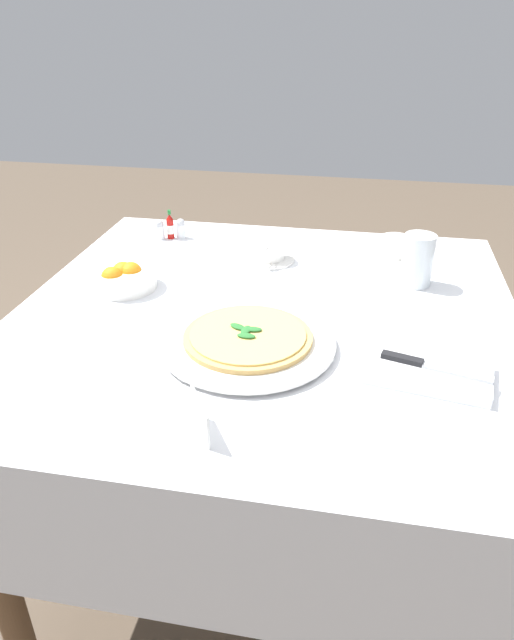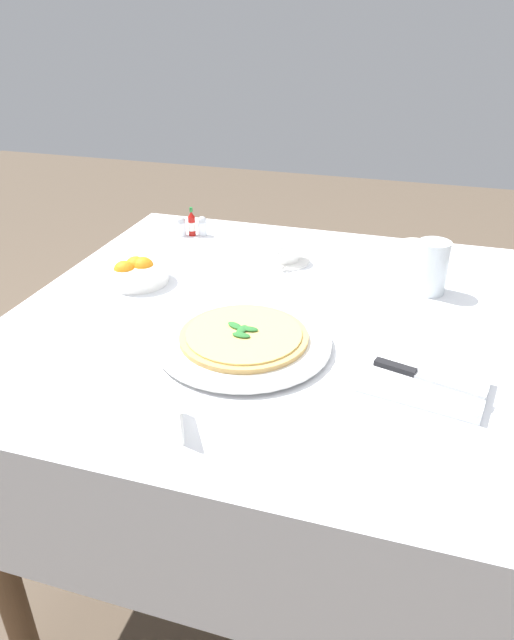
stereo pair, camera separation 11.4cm
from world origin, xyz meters
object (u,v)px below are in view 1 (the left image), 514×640
object	(u,v)px
hot_sauce_bottle	(170,227)
pepper_shaker	(160,230)
dinner_knife	(430,366)
salt_shaker	(181,229)
coffee_cup_center_back	(270,250)
napkin_folded	(428,372)
pizza_plate	(248,342)
citrus_bowl	(124,278)
pizza	(248,336)
coffee_cup_right_edge	(395,248)
menu_card	(200,417)
water_glass_left_edge	(417,263)

from	to	relation	value
hot_sauce_bottle	pepper_shaker	world-z (taller)	hot_sauce_bottle
dinner_knife	salt_shaker	world-z (taller)	salt_shaker
coffee_cup_center_back	dinner_knife	xyz separation A→B (m)	(0.37, -0.47, -0.01)
napkin_folded	pizza_plate	bearing A→B (deg)	-176.55
pizza_plate	citrus_bowl	world-z (taller)	citrus_bowl
pizza_plate	pizza	bearing A→B (deg)	141.53
dinner_knife	pizza_plate	bearing A→B (deg)	-171.57
napkin_folded	pepper_shaker	xyz separation A→B (m)	(-0.70, 0.58, 0.02)
coffee_cup_right_edge	napkin_folded	world-z (taller)	coffee_cup_right_edge
coffee_cup_center_back	citrus_bowl	world-z (taller)	coffee_cup_center_back
citrus_bowl	pepper_shaker	world-z (taller)	citrus_bowl
pizza_plate	napkin_folded	bearing A→B (deg)	-6.66
coffee_cup_right_edge	hot_sauce_bottle	world-z (taller)	hot_sauce_bottle
pizza_plate	pepper_shaker	world-z (taller)	pepper_shaker
citrus_bowl	hot_sauce_bottle	xyz separation A→B (m)	(0.00, 0.34, 0.01)
napkin_folded	menu_card	xyz separation A→B (m)	(-0.36, -0.22, 0.02)
salt_shaker	citrus_bowl	bearing A→B (deg)	-95.31
pizza	salt_shaker	size ratio (longest dim) A/B	4.45
napkin_folded	menu_card	distance (m)	0.42
pizza	citrus_bowl	size ratio (longest dim) A/B	1.67
pizza	water_glass_left_edge	size ratio (longest dim) A/B	2.02
coffee_cup_center_back	pepper_shaker	size ratio (longest dim) A/B	2.36
menu_card	dinner_knife	bearing A→B (deg)	90.25
pepper_shaker	menu_card	bearing A→B (deg)	-66.93
dinner_knife	pepper_shaker	distance (m)	0.91
coffee_cup_right_edge	dinner_knife	bearing A→B (deg)	-84.85
coffee_cup_right_edge	citrus_bowl	size ratio (longest dim) A/B	0.87
coffee_cup_right_edge	salt_shaker	distance (m)	0.60
coffee_cup_center_back	citrus_bowl	bearing A→B (deg)	-143.92
dinner_knife	citrus_bowl	xyz separation A→B (m)	(-0.68, 0.25, 0.00)
water_glass_left_edge	napkin_folded	distance (m)	0.40
pepper_shaker	menu_card	world-z (taller)	menu_card
coffee_cup_center_back	coffee_cup_right_edge	size ratio (longest dim) A/B	1.02
dinner_knife	hot_sauce_bottle	distance (m)	0.89
pizza	salt_shaker	distance (m)	0.63
pizza_plate	menu_card	bearing A→B (deg)	-94.76
napkin_folded	menu_card	bearing A→B (deg)	-137.91
pizza	napkin_folded	bearing A→B (deg)	-6.67
coffee_cup_center_back	hot_sauce_bottle	world-z (taller)	hot_sauce_bottle
salt_shaker	menu_card	xyz separation A→B (m)	(0.28, -0.82, 0.00)
hot_sauce_bottle	pepper_shaker	xyz separation A→B (m)	(-0.03, -0.01, -0.01)
water_glass_left_edge	hot_sauce_bottle	xyz separation A→B (m)	(-0.67, 0.19, -0.02)
dinner_knife	pepper_shaker	world-z (taller)	pepper_shaker
citrus_bowl	salt_shaker	xyz separation A→B (m)	(0.03, 0.35, -0.00)
dinner_knife	pizza	bearing A→B (deg)	-171.58
salt_shaker	pizza	bearing A→B (deg)	-61.15
coffee_cup_center_back	pepper_shaker	xyz separation A→B (m)	(-0.33, 0.10, -0.01)
coffee_cup_center_back	pepper_shaker	distance (m)	0.35
napkin_folded	pepper_shaker	distance (m)	0.90
citrus_bowl	pepper_shaker	bearing A→B (deg)	94.20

